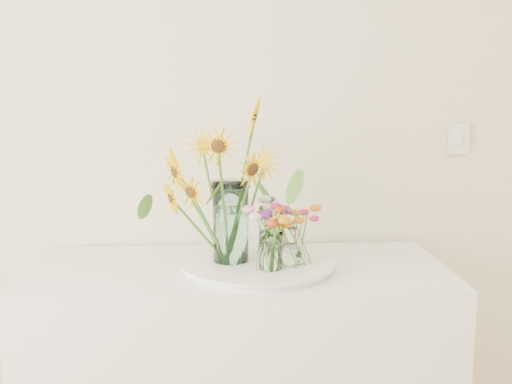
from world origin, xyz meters
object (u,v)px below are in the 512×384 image
small_vase_a (271,251)px  small_vase_c (274,238)px  small_vase_b (292,246)px  tray (257,265)px  mason_jar (231,222)px

small_vase_a → small_vase_c: 0.19m
small_vase_b → small_vase_c: (-0.05, 0.13, -0.01)m
small_vase_c → tray: bearing=-126.7°
mason_jar → small_vase_a: bearing=-39.0°
tray → small_vase_a: (0.04, -0.10, 0.08)m
tray → small_vase_a: size_ratio=3.88×
mason_jar → small_vase_b: size_ratio=2.15×
small_vase_b → tray: bearing=158.8°
tray → small_vase_b: 0.14m
tray → mason_jar: size_ratio=1.79×
small_vase_a → small_vase_c: bearing=81.3°
tray → small_vase_b: size_ratio=3.84×
small_vase_b → small_vase_a: bearing=-143.1°
mason_jar → small_vase_b: (0.20, -0.04, -0.07)m
small_vase_a → small_vase_c: (0.03, 0.19, -0.00)m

